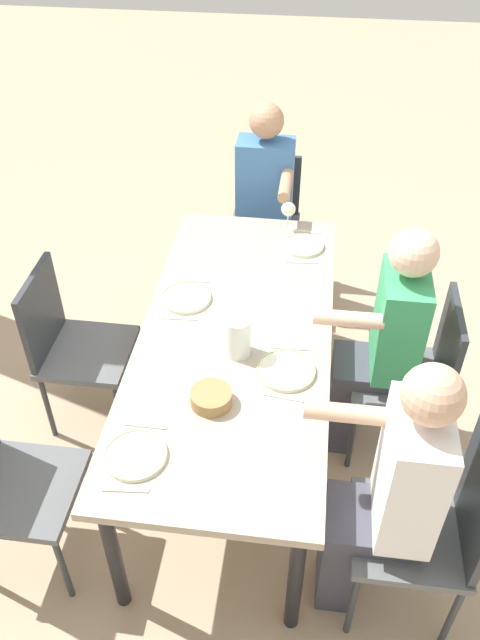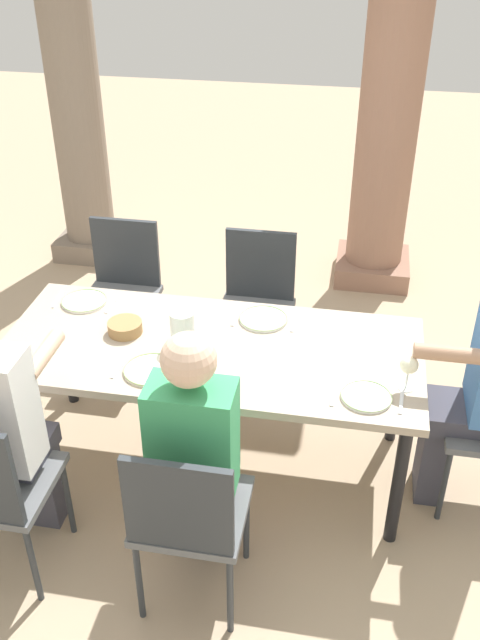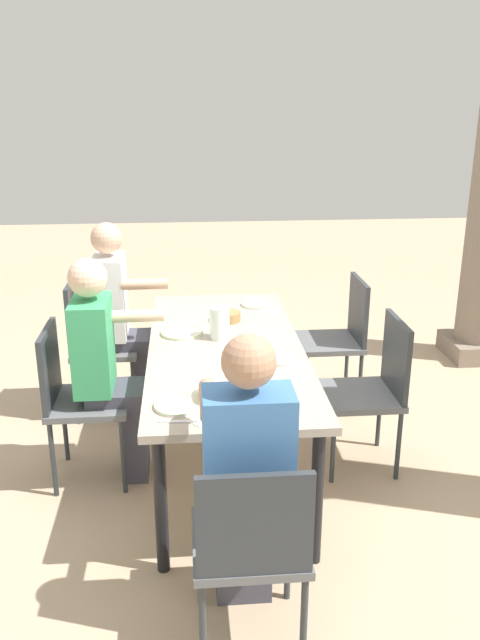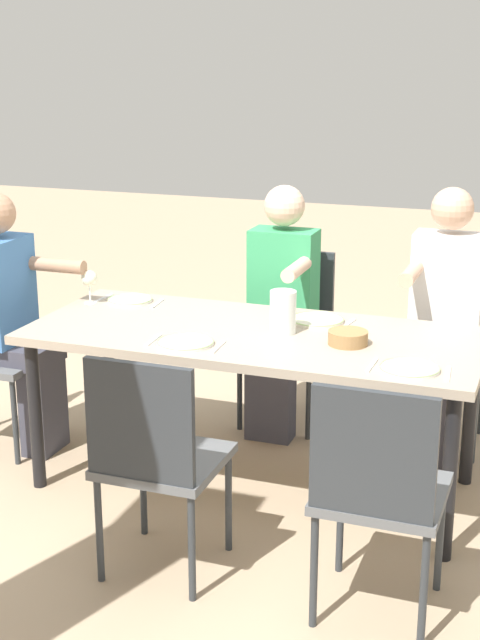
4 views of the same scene
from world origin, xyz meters
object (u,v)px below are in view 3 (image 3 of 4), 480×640
diner_guest_third (246,474)px  plate_3 (178,405)px  wine_glass_3 (200,398)px  chair_head_east (251,542)px  plate_2 (278,357)px  diner_man_white (106,364)px  chair_mid_north (374,384)px  chair_mid_south (74,392)px  dining_table (226,357)px  plate_0 (259,304)px  chair_west_north (340,333)px  chair_west_south (93,338)px  plate_1 (182,332)px  diner_woman_green (121,314)px  water_pitcher (220,325)px  bread_basket (227,316)px

diner_guest_third → plate_3: bearing=-152.3°
diner_guest_third → wine_glass_3: (-0.34, -0.17, 0.18)m
chair_head_east → plate_2: (-1.21, 0.27, 0.24)m
diner_man_white → wine_glass_3: diner_man_white is taller
chair_mid_north → chair_mid_south: size_ratio=0.99×
dining_table → plate_0: 0.80m
chair_west_north → wine_glass_3: 1.99m
chair_west_south → chair_mid_north: size_ratio=1.04×
dining_table → plate_3: plate_3 is taller
plate_1 → dining_table: bearing=48.4°
wine_glass_3 → diner_man_white: bearing=-148.9°
diner_man_white → diner_guest_third: 1.35m
chair_west_north → plate_2: 1.15m
plate_3 → wine_glass_3: size_ratio=1.33×
plate_1 → chair_mid_south: bearing=-62.8°
chair_mid_north → chair_head_east: size_ratio=1.03×
dining_table → plate_0: plate_0 is taller
chair_mid_north → diner_woman_green: (-0.84, -1.52, 0.19)m
diner_man_white → plate_0: 1.26m
plate_2 → diner_man_white: bearing=-97.7°
chair_west_south → plate_2: size_ratio=3.84×
chair_mid_north → chair_west_south: bearing=-116.1°
diner_woman_green → water_pitcher: 0.90m
chair_west_south → plate_1: chair_west_south is taller
chair_mid_north → plate_1: chair_mid_north is taller
wine_glass_3 → bread_basket: size_ratio=0.99×
diner_man_white → chair_head_east: bearing=26.5°
plate_1 → bread_basket: (-0.22, 0.29, 0.02)m
wine_glass_3 → chair_mid_south: bearing=-140.3°
chair_mid_north → plate_0: 1.05m
chair_mid_south → diner_man_white: diner_man_white is taller
diner_guest_third → plate_2: bearing=165.1°
chair_west_north → wine_glass_3: bearing=-31.6°
chair_mid_north → diner_guest_third: diner_guest_third is taller
plate_0 → plate_1: size_ratio=0.94×
chair_west_south → chair_west_north: bearing=90.0°
diner_woman_green → water_pitcher: size_ratio=6.97×
plate_3 → plate_0: bearing=159.9°
diner_guest_third → plate_1: (-1.48, -0.25, 0.06)m
chair_head_east → plate_3: (-0.68, -0.27, 0.24)m
diner_woman_green → diner_guest_third: diner_woman_green is taller
dining_table → chair_mid_south: (0.09, -0.86, -0.15)m
chair_mid_north → wine_glass_3: 1.37m
chair_west_south → wine_glass_3: chair_west_south is taller
plate_2 → bread_basket: bearing=-160.3°
chair_west_south → diner_man_white: (0.84, 0.19, 0.16)m
chair_head_east → plate_2: 1.27m
chair_west_south → diner_woman_green: size_ratio=0.71×
dining_table → chair_west_north: (-0.75, 0.86, -0.15)m
plate_0 → plate_3: size_ratio=1.07×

